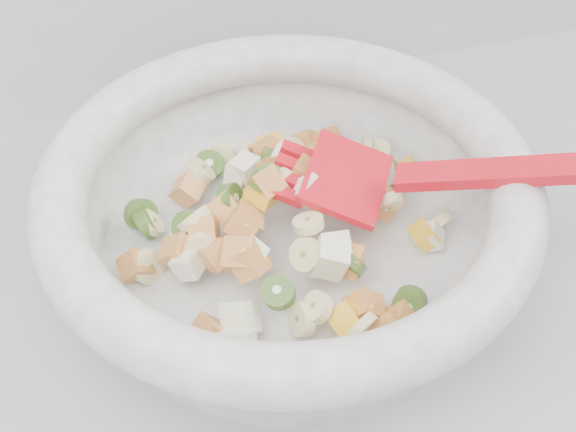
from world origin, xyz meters
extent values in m
cylinder|color=white|center=(-0.03, 1.50, 0.91)|extent=(0.29, 0.29, 0.02)
torus|color=white|center=(-0.03, 1.50, 0.98)|extent=(0.36, 0.36, 0.04)
cylinder|color=#F9E1A6|center=(0.05, 1.50, 0.94)|extent=(0.03, 0.02, 0.03)
cylinder|color=#F9E1A6|center=(0.09, 1.48, 0.93)|extent=(0.03, 0.02, 0.03)
cylinder|color=#F9E1A6|center=(-0.08, 1.58, 0.94)|extent=(0.03, 0.03, 0.03)
cylinder|color=#F9E1A6|center=(0.06, 1.57, 0.93)|extent=(0.02, 0.03, 0.03)
cylinder|color=#F9E1A6|center=(0.07, 1.57, 0.93)|extent=(0.03, 0.03, 0.03)
cylinder|color=#F9E1A6|center=(-0.13, 1.50, 0.93)|extent=(0.03, 0.03, 0.03)
cylinder|color=#F9E1A6|center=(-0.01, 1.40, 0.93)|extent=(0.04, 0.02, 0.04)
cylinder|color=#F9E1A6|center=(-0.03, 1.59, 0.93)|extent=(0.03, 0.02, 0.03)
cylinder|color=#F9E1A6|center=(0.02, 1.57, 0.94)|extent=(0.03, 0.03, 0.02)
cylinder|color=#F9E1A6|center=(-0.03, 1.46, 0.95)|extent=(0.03, 0.03, 0.03)
cylinder|color=#F9E1A6|center=(-0.09, 1.49, 0.94)|extent=(0.03, 0.02, 0.03)
cylinder|color=#F9E1A6|center=(-0.02, 1.48, 0.96)|extent=(0.03, 0.03, 0.02)
cylinder|color=#F9E1A6|center=(-0.09, 1.52, 0.95)|extent=(0.03, 0.03, 0.03)
cylinder|color=#F9E1A6|center=(-0.05, 1.60, 0.93)|extent=(0.04, 0.02, 0.04)
cylinder|color=#F9E1A6|center=(-0.12, 1.54, 0.93)|extent=(0.02, 0.03, 0.03)
cylinder|color=#F9E1A6|center=(-0.03, 1.42, 0.94)|extent=(0.02, 0.03, 0.02)
cylinder|color=#F9E1A6|center=(-0.06, 1.50, 0.95)|extent=(0.03, 0.03, 0.03)
cylinder|color=#F9E1A6|center=(0.00, 1.58, 0.94)|extent=(0.03, 0.02, 0.03)
cylinder|color=#F9E1A6|center=(0.00, 1.54, 0.95)|extent=(0.03, 0.03, 0.02)
cylinder|color=#F9E1A6|center=(-0.04, 1.42, 0.93)|extent=(0.02, 0.03, 0.03)
cube|color=#D78043|center=(-0.06, 1.50, 0.95)|extent=(0.03, 0.03, 0.04)
cube|color=#D78043|center=(0.00, 1.53, 0.95)|extent=(0.04, 0.03, 0.03)
cube|color=#D78043|center=(-0.09, 1.57, 0.93)|extent=(0.03, 0.03, 0.03)
cube|color=#D78043|center=(-0.04, 1.52, 0.96)|extent=(0.03, 0.03, 0.03)
cube|color=#D78043|center=(0.04, 1.59, 0.93)|extent=(0.03, 0.03, 0.03)
cube|color=#D78043|center=(-0.11, 1.50, 0.94)|extent=(0.03, 0.03, 0.03)
cube|color=#D78043|center=(-0.10, 1.43, 0.93)|extent=(0.03, 0.03, 0.03)
cube|color=#D78043|center=(0.02, 1.60, 0.93)|extent=(0.03, 0.03, 0.04)
cube|color=#D78043|center=(0.04, 1.55, 0.93)|extent=(0.03, 0.03, 0.03)
cube|color=#D78043|center=(0.00, 1.45, 0.94)|extent=(0.03, 0.03, 0.02)
cube|color=#D78043|center=(-0.06, 1.47, 0.95)|extent=(0.03, 0.03, 0.03)
cube|color=#D78043|center=(0.05, 1.51, 0.94)|extent=(0.03, 0.03, 0.03)
cube|color=#D78043|center=(-0.02, 1.59, 0.94)|extent=(0.03, 0.03, 0.03)
cube|color=#D78043|center=(-0.03, 1.56, 0.94)|extent=(0.03, 0.03, 0.03)
cube|color=#D78043|center=(0.04, 1.50, 0.94)|extent=(0.03, 0.03, 0.03)
cube|color=#D78043|center=(-0.09, 1.50, 0.94)|extent=(0.03, 0.03, 0.03)
cube|color=#D78043|center=(0.00, 1.42, 0.93)|extent=(0.03, 0.02, 0.03)
cube|color=#D78043|center=(-0.07, 1.47, 0.95)|extent=(0.03, 0.03, 0.03)
cube|color=#D78043|center=(-0.14, 1.50, 0.93)|extent=(0.03, 0.03, 0.03)
cube|color=#D78043|center=(-0.07, 1.52, 0.95)|extent=(0.03, 0.03, 0.03)
cube|color=#D78043|center=(0.01, 1.56, 0.94)|extent=(0.03, 0.02, 0.03)
cube|color=#D78043|center=(-0.08, 1.48, 0.94)|extent=(0.03, 0.03, 0.03)
cube|color=#D78043|center=(0.02, 1.40, 0.93)|extent=(0.03, 0.03, 0.03)
cube|color=#D78043|center=(0.02, 1.40, 0.92)|extent=(0.04, 0.03, 0.03)
cylinder|color=#6FAF3A|center=(-0.13, 1.55, 0.93)|extent=(0.03, 0.03, 0.03)
cylinder|color=#6FAF3A|center=(-0.12, 1.54, 0.93)|extent=(0.02, 0.03, 0.03)
cylinder|color=#6FAF3A|center=(0.03, 1.41, 0.93)|extent=(0.03, 0.02, 0.03)
cylinder|color=#6FAF3A|center=(0.00, 1.45, 0.94)|extent=(0.03, 0.03, 0.03)
cylinder|color=#6FAF3A|center=(-0.01, 1.60, 0.93)|extent=(0.03, 0.03, 0.03)
cylinder|color=#6FAF3A|center=(-0.03, 1.52, 0.96)|extent=(0.04, 0.03, 0.03)
cylinder|color=#6FAF3A|center=(-0.07, 1.59, 0.93)|extent=(0.04, 0.03, 0.02)
cylinder|color=#6FAF3A|center=(-0.10, 1.52, 0.94)|extent=(0.03, 0.03, 0.02)
cylinder|color=#6FAF3A|center=(-0.02, 1.58, 0.94)|extent=(0.03, 0.03, 0.03)
cylinder|color=#6FAF3A|center=(-0.06, 1.53, 0.95)|extent=(0.03, 0.03, 0.03)
cylinder|color=#6FAF3A|center=(0.07, 1.55, 0.93)|extent=(0.04, 0.04, 0.03)
cylinder|color=#6FAF3A|center=(-0.07, 1.47, 0.95)|extent=(0.04, 0.03, 0.03)
cylinder|color=#6FAF3A|center=(-0.05, 1.44, 0.94)|extent=(0.03, 0.03, 0.02)
cube|color=beige|center=(-0.06, 1.47, 0.95)|extent=(0.03, 0.03, 0.03)
cube|color=beige|center=(-0.14, 1.51, 0.93)|extent=(0.03, 0.02, 0.03)
cube|color=beige|center=(0.06, 1.54, 0.93)|extent=(0.02, 0.03, 0.02)
cube|color=beige|center=(-0.09, 1.41, 0.93)|extent=(0.03, 0.04, 0.04)
cube|color=beige|center=(-0.05, 1.56, 0.94)|extent=(0.03, 0.03, 0.02)
cube|color=beige|center=(-0.01, 1.51, 0.96)|extent=(0.03, 0.03, 0.03)
cube|color=beige|center=(-0.11, 1.48, 0.94)|extent=(0.03, 0.03, 0.02)
cube|color=beige|center=(-0.02, 1.53, 0.95)|extent=(0.03, 0.03, 0.03)
cube|color=beige|center=(-0.08, 1.43, 0.93)|extent=(0.03, 0.04, 0.04)
cube|color=beige|center=(0.01, 1.52, 0.96)|extent=(0.02, 0.03, 0.03)
cube|color=beige|center=(-0.04, 1.56, 0.95)|extent=(0.03, 0.03, 0.02)
cube|color=beige|center=(0.07, 1.47, 0.93)|extent=(0.03, 0.02, 0.02)
cube|color=beige|center=(0.00, 1.46, 0.95)|extent=(0.02, 0.03, 0.03)
cube|color=beige|center=(-0.05, 1.39, 0.92)|extent=(0.02, 0.02, 0.02)
cube|color=beige|center=(-0.01, 1.57, 0.94)|extent=(0.03, 0.03, 0.02)
cube|color=beige|center=(-0.01, 1.45, 0.95)|extent=(0.03, 0.03, 0.03)
cube|color=gold|center=(0.00, 1.42, 0.93)|extent=(0.03, 0.03, 0.02)
cube|color=gold|center=(-0.02, 1.58, 0.94)|extent=(0.02, 0.03, 0.02)
cube|color=gold|center=(-0.01, 1.41, 0.93)|extent=(0.03, 0.03, 0.03)
cube|color=gold|center=(-0.04, 1.52, 0.96)|extent=(0.03, 0.03, 0.02)
cube|color=gold|center=(0.07, 1.47, 0.93)|extent=(0.02, 0.02, 0.02)
cube|color=gold|center=(-0.01, 1.60, 0.93)|extent=(0.02, 0.02, 0.02)
cube|color=gold|center=(0.08, 1.54, 0.93)|extent=(0.02, 0.02, 0.02)
cube|color=red|center=(0.02, 1.51, 0.96)|extent=(0.09, 0.09, 0.03)
cube|color=red|center=(0.00, 1.55, 0.96)|extent=(0.03, 0.02, 0.02)
cube|color=red|center=(-0.01, 1.54, 0.96)|extent=(0.03, 0.02, 0.02)
cube|color=red|center=(-0.02, 1.52, 0.96)|extent=(0.03, 0.02, 0.02)
cube|color=red|center=(-0.03, 1.51, 0.96)|extent=(0.03, 0.02, 0.02)
cube|color=red|center=(0.14, 1.44, 1.00)|extent=(0.19, 0.13, 0.07)
camera|label=1|loc=(-0.15, 1.10, 1.36)|focal=50.00mm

